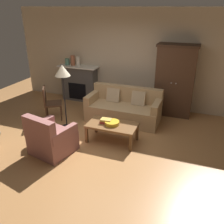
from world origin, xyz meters
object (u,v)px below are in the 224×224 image
object	(u,v)px
mantel_vase_terracotta	(73,60)
mantel_vase_jade	(67,62)
armoire	(175,81)
floor_lamp	(63,74)
coffee_table	(112,126)
couch	(124,109)
book_stack	(106,121)
mantel_vase_cream	(78,61)
armchair_near_left	(51,139)
fruit_bowl	(112,123)
side_chair_wooden	(49,101)
fireplace	(80,83)

from	to	relation	value
mantel_vase_terracotta	mantel_vase_jade	bearing A→B (deg)	180.00
armoire	mantel_vase_jade	bearing A→B (deg)	178.97
floor_lamp	coffee_table	bearing A→B (deg)	-9.88
couch	coffee_table	size ratio (longest dim) A/B	1.75
coffee_table	book_stack	xyz separation A→B (m)	(-0.15, 0.02, 0.10)
mantel_vase_cream	armchair_near_left	world-z (taller)	mantel_vase_cream
armchair_near_left	floor_lamp	distance (m)	1.56
armoire	fruit_bowl	xyz separation A→B (m)	(-1.05, -2.03, -0.51)
couch	book_stack	bearing A→B (deg)	-92.70
armoire	coffee_table	distance (m)	2.36
couch	book_stack	distance (m)	1.14
side_chair_wooden	armoire	bearing A→B (deg)	26.36
armoire	mantel_vase_jade	xyz separation A→B (m)	(-3.33, 0.06, 0.25)
armchair_near_left	mantel_vase_jade	bearing A→B (deg)	113.19
couch	mantel_vase_terracotta	bearing A→B (deg)	154.75
coffee_table	fruit_bowl	xyz separation A→B (m)	(0.00, -0.01, 0.09)
book_stack	armchair_near_left	bearing A→B (deg)	-133.45
mantel_vase_terracotta	side_chair_wooden	distance (m)	1.74
couch	side_chair_wooden	size ratio (longest dim) A/B	2.14
armoire	book_stack	size ratio (longest dim) A/B	7.63
fireplace	fruit_bowl	xyz separation A→B (m)	(1.90, -2.11, -0.11)
armoire	floor_lamp	distance (m)	2.99
book_stack	mantel_vase_cream	bearing A→B (deg)	130.19
fireplace	side_chair_wooden	distance (m)	1.58
mantel_vase_terracotta	fruit_bowl	bearing A→B (deg)	-45.19
book_stack	side_chair_wooden	distance (m)	1.89
fruit_bowl	floor_lamp	distance (m)	1.61
mantel_vase_cream	couch	bearing A→B (deg)	-27.42
armoire	floor_lamp	world-z (taller)	armoire
couch	coffee_table	world-z (taller)	couch
mantel_vase_cream	fireplace	bearing A→B (deg)	90.00
fruit_bowl	side_chair_wooden	xyz separation A→B (m)	(-1.97, 0.53, 0.05)
mantel_vase_jade	armchair_near_left	distance (m)	3.35
mantel_vase_terracotta	armoire	bearing A→B (deg)	-1.10
side_chair_wooden	mantel_vase_cream	bearing A→B (deg)	87.37
armoire	fruit_bowl	world-z (taller)	armoire
book_stack	floor_lamp	world-z (taller)	floor_lamp
mantel_vase_terracotta	mantel_vase_cream	world-z (taller)	mantel_vase_terracotta
fruit_bowl	coffee_table	bearing A→B (deg)	96.24
fireplace	mantel_vase_cream	world-z (taller)	mantel_vase_cream
fireplace	book_stack	xyz separation A→B (m)	(1.75, -2.08, -0.10)
mantel_vase_cream	side_chair_wooden	distance (m)	1.73
fireplace	mantel_vase_terracotta	distance (m)	0.73
fireplace	armchair_near_left	bearing A→B (deg)	-73.38
couch	fruit_bowl	bearing A→B (deg)	-85.11
armchair_near_left	fireplace	bearing A→B (deg)	106.62
armoire	mantel_vase_terracotta	world-z (taller)	armoire
fireplace	couch	distance (m)	2.05
fireplace	mantel_vase_jade	world-z (taller)	mantel_vase_jade
couch	armchair_near_left	bearing A→B (deg)	-114.04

